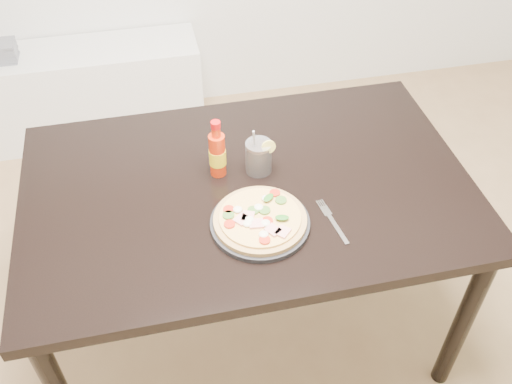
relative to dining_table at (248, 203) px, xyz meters
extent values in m
cube|color=black|center=(0.00, 0.00, 0.06)|extent=(1.40, 0.90, 0.04)
cylinder|color=black|center=(0.64, -0.39, -0.31)|extent=(0.06, 0.06, 0.71)
cylinder|color=black|center=(-0.64, 0.39, -0.31)|extent=(0.06, 0.06, 0.71)
cylinder|color=black|center=(0.64, 0.39, -0.31)|extent=(0.06, 0.06, 0.71)
cylinder|color=black|center=(0.00, -0.18, 0.09)|extent=(0.29, 0.29, 0.02)
cylinder|color=tan|center=(0.00, -0.18, 0.11)|extent=(0.27, 0.27, 0.01)
cylinder|color=#ECD766|center=(0.00, -0.18, 0.12)|extent=(0.24, 0.24, 0.01)
cube|color=pink|center=(-0.04, -0.17, 0.12)|extent=(0.05, 0.05, 0.01)
cube|color=pink|center=(0.05, -0.25, 0.12)|extent=(0.05, 0.05, 0.01)
cube|color=pink|center=(-0.02, -0.21, 0.12)|extent=(0.04, 0.04, 0.01)
cube|color=pink|center=(0.02, -0.24, 0.12)|extent=(0.05, 0.05, 0.01)
cube|color=pink|center=(-0.05, -0.18, 0.12)|extent=(0.05, 0.05, 0.01)
cylinder|color=red|center=(-0.08, -0.13, 0.12)|extent=(0.03, 0.03, 0.01)
cylinder|color=red|center=(-0.01, -0.27, 0.12)|extent=(0.03, 0.03, 0.01)
cylinder|color=red|center=(0.06, -0.10, 0.12)|extent=(0.03, 0.03, 0.01)
cylinder|color=red|center=(0.01, -0.20, 0.12)|extent=(0.03, 0.03, 0.01)
cylinder|color=red|center=(-0.09, -0.19, 0.12)|extent=(0.03, 0.03, 0.01)
cylinder|color=#407025|center=(-0.02, -0.15, 0.12)|extent=(0.03, 0.03, 0.01)
cylinder|color=#407025|center=(-0.09, -0.16, 0.12)|extent=(0.03, 0.03, 0.01)
cylinder|color=#407025|center=(0.02, -0.16, 0.12)|extent=(0.03, 0.03, 0.01)
cylinder|color=#407025|center=(0.07, -0.13, 0.12)|extent=(0.03, 0.03, 0.01)
ellipsoid|color=#EAE9CA|center=(-0.06, -0.14, 0.12)|extent=(0.03, 0.03, 0.01)
ellipsoid|color=#EAE9CA|center=(0.03, -0.11, 0.12)|extent=(0.03, 0.03, 0.01)
ellipsoid|color=#EAE9CA|center=(0.01, -0.21, 0.12)|extent=(0.03, 0.03, 0.01)
ellipsoid|color=#EAE9CA|center=(-0.04, -0.20, 0.12)|extent=(0.03, 0.03, 0.01)
ellipsoid|color=#EAE9CA|center=(-0.03, -0.19, 0.12)|extent=(0.03, 0.03, 0.01)
ellipsoid|color=#EAE9CA|center=(0.00, -0.14, 0.12)|extent=(0.03, 0.03, 0.01)
ellipsoid|color=#EAE9CA|center=(-0.01, -0.25, 0.12)|extent=(0.03, 0.03, 0.01)
ellipsoid|color=#236E1A|center=(0.06, -0.20, 0.13)|extent=(0.04, 0.03, 0.00)
ellipsoid|color=#236E1A|center=(0.04, -0.12, 0.13)|extent=(0.04, 0.04, 0.00)
cylinder|color=red|center=(-0.08, 0.07, 0.16)|extent=(0.06, 0.06, 0.15)
cylinder|color=yellow|center=(-0.08, 0.07, 0.15)|extent=(0.05, 0.05, 0.05)
cylinder|color=red|center=(-0.08, 0.07, 0.25)|extent=(0.03, 0.03, 0.03)
cylinder|color=red|center=(-0.08, 0.07, 0.27)|extent=(0.03, 0.03, 0.02)
cylinder|color=black|center=(0.05, 0.06, 0.13)|extent=(0.08, 0.08, 0.10)
cylinder|color=silver|center=(0.05, 0.06, 0.14)|extent=(0.08, 0.08, 0.11)
cylinder|color=#F2E059|center=(0.08, 0.04, 0.19)|extent=(0.04, 0.01, 0.04)
cylinder|color=#B2B2B7|center=(0.04, 0.07, 0.17)|extent=(0.03, 0.06, 0.17)
cube|color=silver|center=(0.21, -0.25, 0.09)|extent=(0.03, 0.12, 0.00)
cube|color=silver|center=(0.20, -0.17, 0.09)|extent=(0.03, 0.04, 0.00)
cube|color=silver|center=(0.19, -0.13, 0.09)|extent=(0.01, 0.03, 0.00)
cube|color=silver|center=(0.20, -0.13, 0.09)|extent=(0.01, 0.03, 0.00)
cube|color=silver|center=(0.20, -0.13, 0.09)|extent=(0.01, 0.03, 0.00)
cube|color=silver|center=(0.21, -0.13, 0.09)|extent=(0.01, 0.03, 0.00)
cube|color=white|center=(-0.69, 1.42, -0.42)|extent=(1.40, 0.34, 0.50)
cube|color=slate|center=(-0.94, 1.40, -0.16)|extent=(0.14, 0.12, 0.01)
cube|color=slate|center=(-0.94, 1.40, -0.15)|extent=(0.14, 0.12, 0.01)
cube|color=slate|center=(-0.94, 1.40, -0.14)|extent=(0.14, 0.12, 0.01)
cube|color=slate|center=(-0.94, 1.40, -0.13)|extent=(0.14, 0.12, 0.01)
cube|color=slate|center=(-0.94, 1.40, -0.12)|extent=(0.14, 0.12, 0.01)
cube|color=slate|center=(-0.94, 1.40, -0.11)|extent=(0.14, 0.12, 0.01)
cube|color=slate|center=(-0.94, 1.40, -0.10)|extent=(0.14, 0.12, 0.01)
camera|label=1|loc=(-0.25, -1.28, 1.30)|focal=40.00mm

